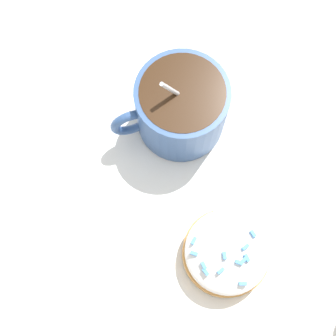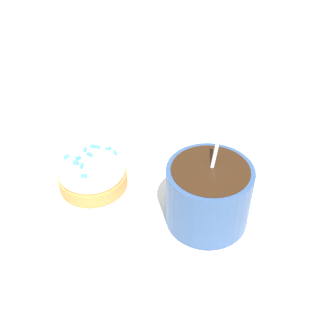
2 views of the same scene
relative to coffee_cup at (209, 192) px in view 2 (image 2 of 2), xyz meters
name	(u,v)px [view 2 (image 2 of 2)]	position (x,y,z in m)	size (l,w,h in m)	color
ground_plane	(152,195)	(-0.07, 0.01, -0.04)	(3.00, 3.00, 0.00)	silver
paper_napkin	(152,194)	(-0.07, 0.01, -0.04)	(0.27, 0.29, 0.00)	white
coffee_cup	(209,192)	(0.00, 0.00, 0.00)	(0.09, 0.12, 0.10)	#335184
frosted_pastry	(92,173)	(-0.15, 0.00, -0.02)	(0.08, 0.08, 0.04)	#C18442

